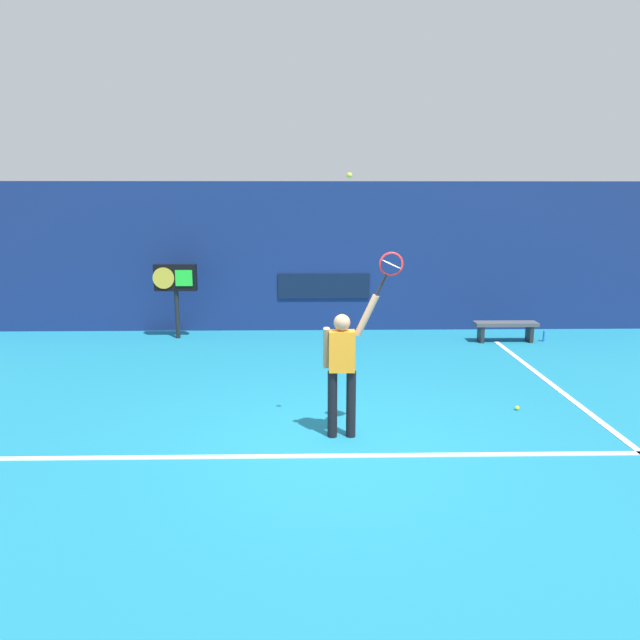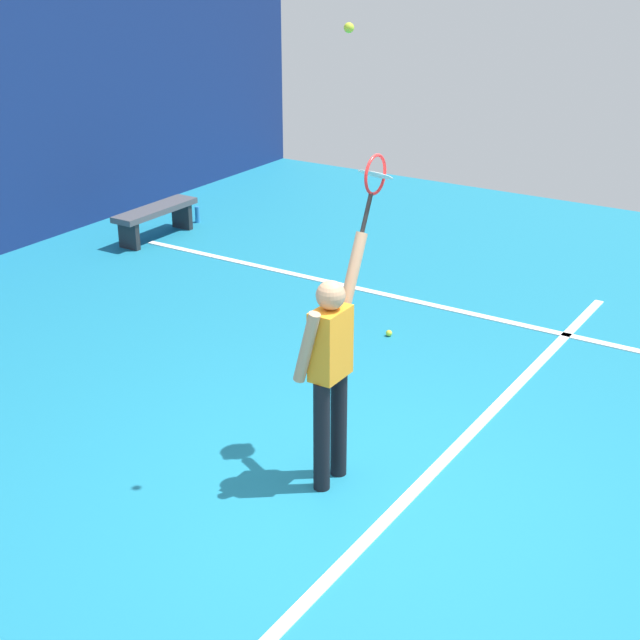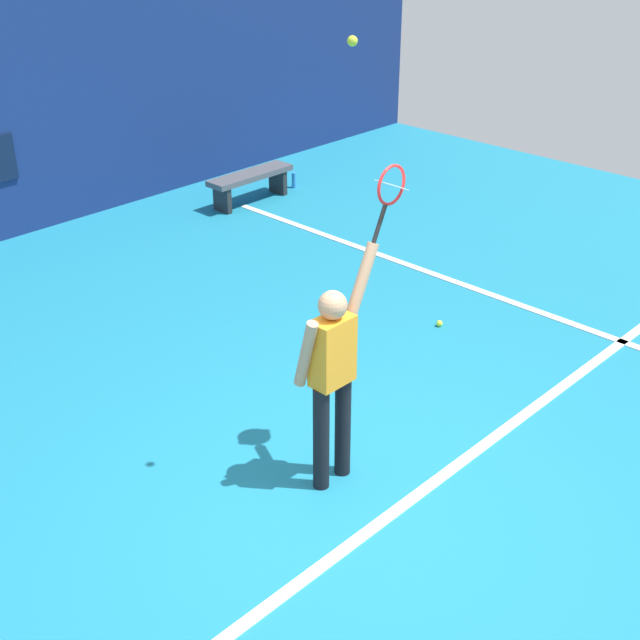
% 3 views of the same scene
% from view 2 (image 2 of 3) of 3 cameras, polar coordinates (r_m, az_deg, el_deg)
% --- Properties ---
extents(ground_plane, '(18.00, 18.00, 0.00)m').
position_cam_2_polar(ground_plane, '(7.40, 1.77, -10.43)').
color(ground_plane, teal).
extents(court_baseline, '(10.00, 0.10, 0.01)m').
position_cam_2_polar(court_baseline, '(7.23, 4.71, -11.35)').
color(court_baseline, white).
rests_on(court_baseline, ground_plane).
extents(court_sideline, '(0.10, 7.00, 0.01)m').
position_cam_2_polar(court_sideline, '(11.26, 3.05, 1.76)').
color(court_sideline, white).
rests_on(court_sideline, ground_plane).
extents(tennis_player, '(0.73, 0.31, 1.96)m').
position_cam_2_polar(tennis_player, '(7.05, 0.64, -2.77)').
color(tennis_player, black).
rests_on(tennis_player, ground_plane).
extents(tennis_racket, '(0.42, 0.27, 0.62)m').
position_cam_2_polar(tennis_racket, '(7.09, 3.33, 8.55)').
color(tennis_racket, black).
extents(tennis_ball, '(0.07, 0.07, 0.07)m').
position_cam_2_polar(tennis_ball, '(6.39, 1.77, 17.34)').
color(tennis_ball, '#CCE033').
extents(court_bench, '(1.40, 0.36, 0.45)m').
position_cam_2_polar(court_bench, '(13.31, -9.97, 6.32)').
color(court_bench, '#4C4C51').
rests_on(court_bench, ground_plane).
extents(water_bottle, '(0.07, 0.07, 0.24)m').
position_cam_2_polar(water_bottle, '(14.01, -7.47, 6.38)').
color(water_bottle, '#338CD8').
rests_on(water_bottle, ground_plane).
extents(spare_ball, '(0.07, 0.07, 0.07)m').
position_cam_2_polar(spare_ball, '(10.05, 4.21, -0.80)').
color(spare_ball, '#CCE033').
rests_on(spare_ball, ground_plane).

